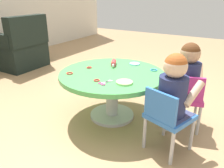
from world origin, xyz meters
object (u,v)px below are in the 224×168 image
Objects in this scene: seated_child_left at (173,88)px; child_chair_left at (167,117)px; rolling_pin at (114,63)px; craft_table at (112,82)px; child_chair_right at (185,97)px; seated_child_right at (188,72)px; craft_scissors at (104,83)px; armchair_dark at (20,49)px.

child_chair_left is at bearing 161.85° from seated_child_left.
seated_child_left is 0.86m from rolling_pin.
child_chair_right reaches higher than craft_table.
seated_child_left is 0.41m from seated_child_right.
seated_child_right is at bearing -49.88° from craft_scissors.
seated_child_right reaches higher than child_chair_right.
child_chair_left is 0.23m from seated_child_left.
seated_child_left is 0.60× the size of armchair_dark.
child_chair_left is 0.63× the size of armchair_dark.
craft_table is at bearing 72.29° from seated_child_left.
child_chair_right is (0.37, -0.01, -0.23)m from seated_child_left.
seated_child_left is 0.95× the size of child_chair_right.
armchair_dark is at bearing 74.00° from craft_table.
child_chair_right reaches higher than rolling_pin.
rolling_pin is 1.52× the size of craft_scissors.
rolling_pin is at bearing -101.21° from armchair_dark.
craft_table is 0.68m from child_chair_left.
rolling_pin is (0.01, 0.76, -0.04)m from seated_child_right.
armchair_dark reaches higher than craft_scissors.
child_chair_left is 1.05× the size of seated_child_left.
rolling_pin reaches higher than craft_table.
craft_table is 0.70m from seated_child_left.
armchair_dark is at bearing 81.64° from seated_child_right.
child_chair_left reaches higher than craft_table.
seated_child_right is at bearing -1.66° from child_chair_left.
child_chair_left is 1.00× the size of child_chair_right.
armchair_dark is (0.62, 2.15, -0.07)m from craft_table.
craft_table is 0.68m from child_chair_right.
seated_child_left is (0.04, -0.01, 0.23)m from child_chair_left.
craft_scissors is at bearing 92.54° from child_chair_left.
seated_child_left is at bearing -18.15° from child_chair_left.
child_chair_right is at bearing -162.89° from seated_child_right.
seated_child_left is 1.00× the size of seated_child_right.
armchair_dark reaches higher than rolling_pin.
seated_child_left reaches higher than child_chair_left.
seated_child_left is at bearing 179.92° from seated_child_right.
craft_scissors is at bearing 127.20° from child_chair_right.
seated_child_right is at bearing -90.53° from rolling_pin.
seated_child_right is (0.45, -0.01, 0.23)m from child_chair_left.
craft_table is 1.96× the size of seated_child_right.
craft_table is at bearing 107.55° from seated_child_right.
child_chair_left is at bearing -111.08° from craft_table.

